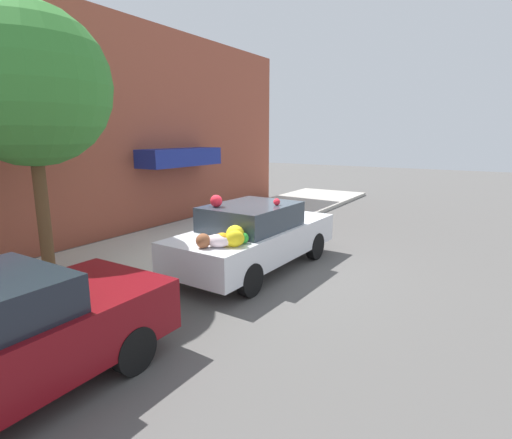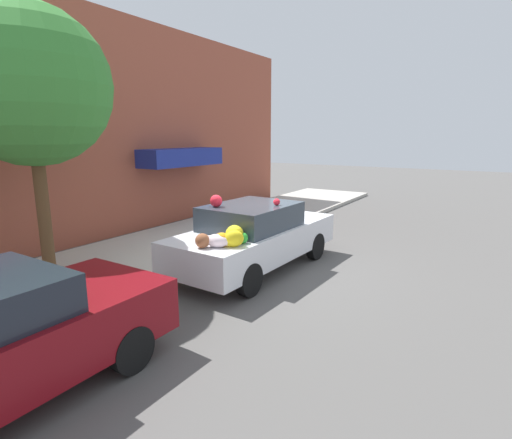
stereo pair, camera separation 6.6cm
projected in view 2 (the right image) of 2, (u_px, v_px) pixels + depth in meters
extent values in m
plane|color=#565451|center=(252.00, 267.00, 8.83)|extent=(60.00, 60.00, 0.00)
cube|color=#B2ADA3|center=(164.00, 247.00, 10.23)|extent=(24.00, 3.20, 0.13)
cube|color=#9E4C38|center=(98.00, 127.00, 10.78)|extent=(18.00, 0.30, 6.15)
cube|color=navy|center=(182.00, 157.00, 12.79)|extent=(3.07, 0.90, 0.55)
cylinder|color=brown|center=(44.00, 211.00, 7.69)|extent=(0.24, 0.24, 2.59)
sphere|color=#388433|center=(29.00, 86.00, 7.21)|extent=(2.92, 2.92, 2.92)
cylinder|color=red|center=(242.00, 223.00, 11.34)|extent=(0.20, 0.20, 0.55)
sphere|color=red|center=(241.00, 212.00, 11.27)|extent=(0.18, 0.18, 0.18)
cube|color=silver|center=(256.00, 241.00, 8.64)|extent=(4.40, 1.84, 0.63)
cube|color=#333D47|center=(251.00, 216.00, 8.38)|extent=(2.00, 1.56, 0.50)
cylinder|color=black|center=(261.00, 237.00, 10.22)|extent=(0.63, 0.20, 0.62)
cylinder|color=black|center=(315.00, 246.00, 9.37)|extent=(0.63, 0.20, 0.62)
cylinder|color=black|center=(187.00, 264.00, 8.05)|extent=(0.63, 0.20, 0.62)
cylinder|color=black|center=(249.00, 280.00, 7.19)|extent=(0.63, 0.20, 0.62)
ellipsoid|color=white|center=(217.00, 241.00, 6.96)|extent=(0.41, 0.50, 0.23)
sphere|color=brown|center=(202.00, 241.00, 6.92)|extent=(0.35, 0.35, 0.26)
sphere|color=green|center=(243.00, 238.00, 7.21)|extent=(0.22, 0.22, 0.20)
sphere|color=red|center=(277.00, 202.00, 8.22)|extent=(0.19, 0.19, 0.14)
ellipsoid|color=white|center=(236.00, 243.00, 7.06)|extent=(0.21, 0.23, 0.11)
ellipsoid|color=white|center=(281.00, 207.00, 10.27)|extent=(0.49, 0.49, 0.21)
ellipsoid|color=orange|center=(292.00, 210.00, 10.05)|extent=(0.20, 0.20, 0.15)
sphere|color=orange|center=(222.00, 240.00, 6.99)|extent=(0.33, 0.33, 0.25)
sphere|color=red|center=(216.00, 201.00, 8.02)|extent=(0.34, 0.34, 0.25)
ellipsoid|color=brown|center=(220.00, 237.00, 7.34)|extent=(0.26, 0.21, 0.17)
sphere|color=yellow|center=(235.00, 234.00, 7.22)|extent=(0.46, 0.46, 0.33)
ellipsoid|color=yellow|center=(234.00, 239.00, 6.98)|extent=(0.42, 0.41, 0.30)
cylinder|color=black|center=(56.00, 318.00, 5.71)|extent=(0.60, 0.18, 0.60)
cylinder|color=black|center=(132.00, 349.00, 4.88)|extent=(0.60, 0.18, 0.60)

